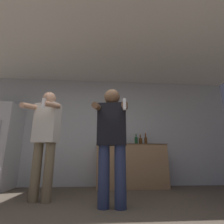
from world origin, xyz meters
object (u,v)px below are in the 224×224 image
Objects in this scene: bottle_tall_gin at (140,141)px; bottle_brown_liquor at (136,141)px; bottle_short_whiskey at (146,140)px; person_woman_foreground at (112,137)px; person_man_side at (45,136)px.

bottle_brown_liquor is at bearing 180.00° from bottle_tall_gin.
bottle_brown_liquor is (-0.10, 0.00, 0.01)m from bottle_tall_gin.
bottle_brown_liquor is (-0.22, 0.00, -0.01)m from bottle_short_whiskey.
person_woman_foreground is at bearing -115.77° from bottle_tall_gin.
bottle_short_whiskey is 0.16× the size of person_man_side.
person_man_side is at bearing -147.44° from bottle_short_whiskey.
bottle_tall_gin is 0.16× the size of person_woman_foreground.
bottle_brown_liquor is 0.17× the size of person_woman_foreground.
person_man_side reaches higher than bottle_short_whiskey.
person_woman_foreground reaches higher than bottle_short_whiskey.
bottle_brown_liquor is 1.78m from person_woman_foreground.
person_woman_foreground is at bearing -22.35° from person_man_side.
bottle_brown_liquor is at bearing 180.00° from bottle_short_whiskey.
bottle_short_whiskey is 1.02× the size of bottle_brown_liquor.
person_man_side is (-1.79, -1.22, -0.05)m from bottle_tall_gin.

